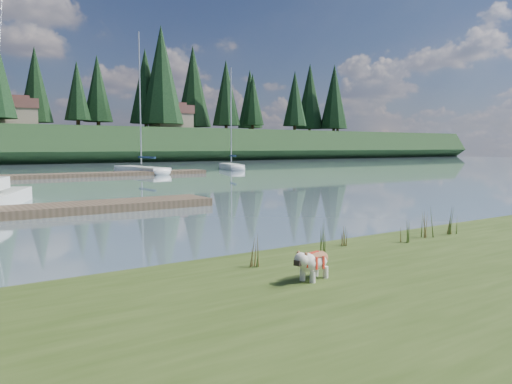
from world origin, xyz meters
TOP-DOWN VIEW (x-y plane):
  - ground at (0.00, 30.00)m, footprint 200.00×200.00m
  - bank at (0.00, -6.00)m, footprint 60.00×9.00m
  - bulldog at (-0.75, -3.67)m, footprint 0.79×0.45m
  - dock_far at (2.00, 30.00)m, footprint 26.00×2.20m
  - sailboat_bg_3 at (10.53, 33.43)m, footprint 2.52×8.53m
  - sailboat_bg_4 at (21.03, 34.88)m, footprint 3.56×7.01m
  - weed_0 at (0.57, -2.39)m, footprint 0.17×0.14m
  - weed_1 at (1.43, -2.06)m, footprint 0.17×0.14m
  - weed_2 at (3.60, -2.38)m, footprint 0.17×0.14m
  - weed_3 at (-1.02, -2.53)m, footprint 0.17×0.14m
  - weed_4 at (2.72, -2.50)m, footprint 0.17×0.14m
  - weed_5 at (4.42, -2.45)m, footprint 0.17×0.14m
  - mud_lip at (0.00, -1.60)m, footprint 60.00×0.50m
  - conifer_5 at (15.00, 70.00)m, footprint 3.96×3.96m
  - conifer_6 at (28.00, 68.00)m, footprint 7.04×7.04m
  - conifer_7 at (42.00, 71.00)m, footprint 5.28×5.28m
  - conifer_8 at (55.00, 67.00)m, footprint 4.62×4.62m
  - conifer_9 at (68.00, 70.00)m, footprint 5.94×5.94m
  - house_1 at (6.00, 71.00)m, footprint 6.30×5.30m
  - house_2 at (30.00, 69.00)m, footprint 6.30×5.30m

SIDE VIEW (x-z plane):
  - ground at x=0.00m, z-range 0.00..0.00m
  - mud_lip at x=0.00m, z-range 0.00..0.14m
  - dock_far at x=2.00m, z-range 0.00..0.30m
  - bank at x=0.00m, z-range 0.00..0.35m
  - sailboat_bg_3 at x=10.53m, z-range -5.82..6.47m
  - sailboat_bg_4 at x=21.03m, z-range -4.85..5.51m
  - weed_1 at x=1.43m, z-range 0.31..0.79m
  - weed_4 at x=2.72m, z-range 0.31..0.81m
  - weed_3 at x=-1.02m, z-range 0.31..0.85m
  - weed_5 at x=4.42m, z-range 0.30..0.95m
  - weed_0 at x=0.57m, z-range 0.29..0.99m
  - bulldog at x=-0.75m, z-range 0.41..0.88m
  - weed_2 at x=3.60m, z-range 0.29..1.01m
  - house_1 at x=6.00m, z-range 4.99..9.64m
  - house_2 at x=30.00m, z-range 4.99..9.64m
  - conifer_5 at x=15.00m, z-range 5.65..16.00m
  - conifer_8 at x=55.00m, z-range 5.62..17.40m
  - conifer_7 at x=42.00m, z-range 5.59..18.79m
  - conifer_9 at x=68.00m, z-range 5.55..20.18m
  - conifer_6 at x=28.00m, z-range 5.49..22.49m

